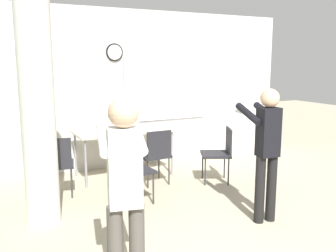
% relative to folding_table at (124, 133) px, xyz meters
% --- Properties ---
extents(wall_back, '(8.00, 0.15, 2.80)m').
position_rel_folding_table_xyz_m(wall_back, '(-0.35, 0.64, 0.67)').
color(wall_back, silver).
rests_on(wall_back, ground_plane).
extents(support_pillar, '(0.39, 0.39, 2.80)m').
position_rel_folding_table_xyz_m(support_pillar, '(-1.50, -1.30, 0.68)').
color(support_pillar, silver).
rests_on(support_pillar, ground_plane).
extents(folding_table, '(1.58, 0.77, 0.78)m').
position_rel_folding_table_xyz_m(folding_table, '(0.00, 0.00, 0.00)').
color(folding_table, beige).
rests_on(folding_table, ground_plane).
extents(bottle_on_table, '(0.08, 0.08, 0.28)m').
position_rel_folding_table_xyz_m(bottle_on_table, '(0.18, 0.16, 0.16)').
color(bottle_on_table, '#4C3319').
rests_on(bottle_on_table, folding_table).
extents(waste_bin, '(0.30, 0.30, 0.34)m').
position_rel_folding_table_xyz_m(waste_bin, '(-0.31, -0.67, -0.55)').
color(waste_bin, '#B2B2B7').
rests_on(waste_bin, ground_plane).
extents(chair_table_left, '(0.53, 0.53, 0.87)m').
position_rel_folding_table_xyz_m(chair_table_left, '(-1.18, -0.51, -0.21)').
color(chair_table_left, '#232328').
rests_on(chair_table_left, ground_plane).
extents(chair_mid_room, '(0.59, 0.59, 0.87)m').
position_rel_folding_table_xyz_m(chair_mid_room, '(1.24, -1.00, -0.21)').
color(chair_mid_room, '#232328').
rests_on(chair_mid_room, ground_plane).
extents(chair_table_right, '(0.44, 0.44, 0.87)m').
position_rel_folding_table_xyz_m(chair_table_right, '(0.27, -0.65, -0.21)').
color(chair_table_right, '#232328').
rests_on(chair_table_right, ground_plane).
extents(chair_table_front, '(0.48, 0.48, 0.87)m').
position_rel_folding_table_xyz_m(chair_table_front, '(-0.30, -1.15, -0.21)').
color(chair_table_front, '#232328').
rests_on(chair_table_front, ground_plane).
extents(person_playing_front, '(0.47, 0.68, 1.66)m').
position_rel_folding_table_xyz_m(person_playing_front, '(-1.17, -3.20, 0.25)').
color(person_playing_front, '#514C47').
rests_on(person_playing_front, ground_plane).
extents(person_playing_side, '(0.41, 0.65, 1.60)m').
position_rel_folding_table_xyz_m(person_playing_side, '(0.87, -2.45, 0.22)').
color(person_playing_side, black).
rests_on(person_playing_side, ground_plane).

